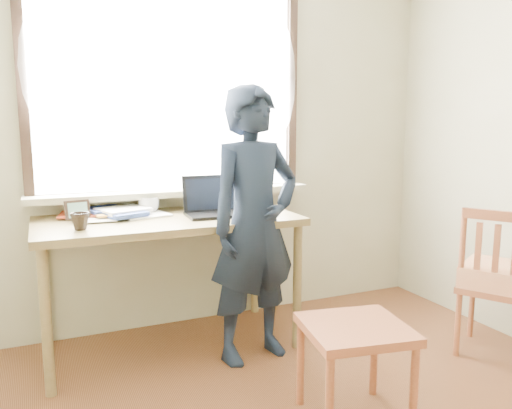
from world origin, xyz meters
name	(u,v)px	position (x,y,z in m)	size (l,w,h in m)	color
room_shell	(349,46)	(-0.02, 0.20, 1.64)	(3.52, 4.02, 2.61)	#B7B493
desk	(169,231)	(-0.32, 1.63, 0.74)	(1.53, 0.77, 0.82)	olive
laptop	(213,206)	(-0.04, 1.60, 0.88)	(0.36, 0.30, 0.24)	black
mug_white	(149,205)	(-0.40, 1.83, 0.87)	(0.13, 0.13, 0.10)	white
mug_dark	(80,221)	(-0.84, 1.45, 0.87)	(0.10, 0.10, 0.09)	black
mouse	(249,212)	(0.17, 1.53, 0.84)	(0.09, 0.06, 0.03)	black
desk_clutter	(120,213)	(-0.59, 1.77, 0.84)	(0.84, 0.39, 0.05)	#A5391E
book_a	(94,213)	(-0.72, 1.88, 0.83)	(0.22, 0.30, 0.03)	white
book_b	(226,206)	(0.12, 1.83, 0.83)	(0.19, 0.25, 0.02)	white
picture_frame	(77,211)	(-0.83, 1.73, 0.88)	(0.14, 0.04, 0.11)	black
work_chair	(355,340)	(0.26, 0.51, 0.39)	(0.52, 0.51, 0.47)	#9B5432
side_chair	(499,278)	(1.44, 0.74, 0.47)	(0.56, 0.56, 0.90)	#9B5432
person	(254,225)	(0.10, 1.30, 0.80)	(0.58, 0.38, 1.60)	black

